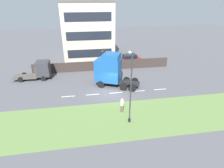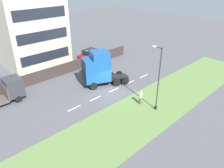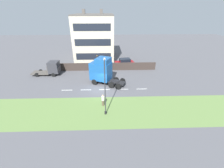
{
  "view_description": "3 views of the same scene",
  "coord_description": "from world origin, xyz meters",
  "views": [
    {
      "loc": [
        -22.24,
        3.51,
        11.93
      ],
      "look_at": [
        -1.29,
        0.05,
        1.98
      ],
      "focal_mm": 30.0,
      "sensor_mm": 36.0,
      "label": 1
    },
    {
      "loc": [
        -18.27,
        17.28,
        13.88
      ],
      "look_at": [
        -1.75,
        1.32,
        2.23
      ],
      "focal_mm": 35.0,
      "sensor_mm": 36.0,
      "label": 2
    },
    {
      "loc": [
        -22.43,
        -1.21,
        12.41
      ],
      "look_at": [
        -2.07,
        -1.9,
        2.09
      ],
      "focal_mm": 24.0,
      "sensor_mm": 36.0,
      "label": 3
    }
  ],
  "objects": [
    {
      "name": "boundary_wall",
      "position": [
        9.0,
        0.0,
        0.85
      ],
      "size": [
        0.25,
        24.0,
        1.7
      ],
      "color": "#382D28",
      "rests_on": "ground"
    },
    {
      "name": "building_block",
      "position": [
        17.79,
        2.0,
        5.61
      ],
      "size": [
        10.6,
        9.7,
        12.31
      ],
      "color": "beige",
      "rests_on": "ground"
    },
    {
      "name": "pedestrian",
      "position": [
        -4.66,
        -0.53,
        0.86
      ],
      "size": [
        0.39,
        0.39,
        1.75
      ],
      "color": "brown",
      "rests_on": "ground"
    },
    {
      "name": "lorry_cab",
      "position": [
        2.6,
        -0.29,
        2.4
      ],
      "size": [
        4.87,
        6.54,
        4.94
      ],
      "rotation": [
        0.0,
        0.0,
        -0.43
      ],
      "color": "black",
      "rests_on": "ground"
    },
    {
      "name": "flatbed_truck",
      "position": [
        6.76,
        10.11,
        1.49
      ],
      "size": [
        2.33,
        5.73,
        2.84
      ],
      "rotation": [
        0.0,
        0.0,
        3.12
      ],
      "color": "#333338",
      "rests_on": "ground"
    },
    {
      "name": "lamp_post",
      "position": [
        -6.54,
        -0.91,
        3.46
      ],
      "size": [
        1.26,
        0.28,
        7.31
      ],
      "color": "black",
      "rests_on": "ground"
    },
    {
      "name": "ground_plane",
      "position": [
        0.0,
        0.0,
        0.0
      ],
      "size": [
        120.0,
        120.0,
        0.0
      ],
      "primitive_type": "plane",
      "color": "#515156",
      "rests_on": "ground"
    },
    {
      "name": "lane_markings",
      "position": [
        0.0,
        -0.7,
        0.0
      ],
      "size": [
        0.16,
        14.6,
        0.0
      ],
      "color": "white",
      "rests_on": "ground"
    },
    {
      "name": "parked_car",
      "position": [
        10.76,
        -5.23,
        1.02
      ],
      "size": [
        2.49,
        4.58,
        2.11
      ],
      "rotation": [
        0.0,
        0.0,
        0.16
      ],
      "color": "maroon",
      "rests_on": "ground"
    },
    {
      "name": "grass_verge",
      "position": [
        -6.0,
        0.0,
        0.01
      ],
      "size": [
        7.0,
        44.0,
        0.01
      ],
      "color": "#607F42",
      "rests_on": "ground"
    }
  ]
}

